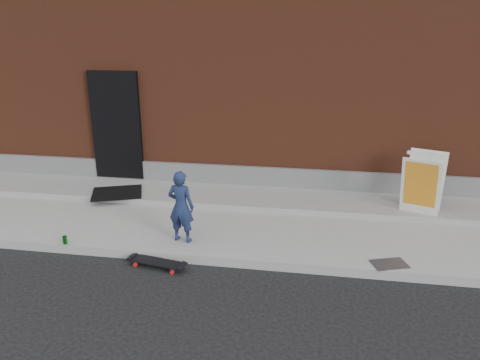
% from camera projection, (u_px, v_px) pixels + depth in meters
% --- Properties ---
extents(ground, '(80.00, 80.00, 0.00)m').
position_uv_depth(ground, '(208.00, 266.00, 7.04)').
color(ground, black).
rests_on(ground, ground).
extents(sidewalk, '(20.00, 3.00, 0.15)m').
position_uv_depth(sidewalk, '(226.00, 221.00, 8.41)').
color(sidewalk, gray).
rests_on(sidewalk, ground).
extents(apron, '(20.00, 1.20, 0.10)m').
position_uv_depth(apron, '(235.00, 196.00, 9.21)').
color(apron, gray).
rests_on(apron, sidewalk).
extents(building, '(20.00, 8.10, 5.00)m').
position_uv_depth(building, '(264.00, 58.00, 12.73)').
color(building, '#612C1A').
rests_on(building, ground).
extents(child, '(0.47, 0.34, 1.17)m').
position_uv_depth(child, '(181.00, 207.00, 7.31)').
color(child, '#1A274A').
rests_on(child, sidewalk).
extents(skateboard, '(0.92, 0.39, 0.10)m').
position_uv_depth(skateboard, '(157.00, 262.00, 6.97)').
color(skateboard, red).
rests_on(skateboard, ground).
extents(pizza_sign, '(0.87, 0.94, 1.07)m').
position_uv_depth(pizza_sign, '(423.00, 183.00, 8.20)').
color(pizza_sign, white).
rests_on(pizza_sign, apron).
extents(soda_can, '(0.09, 0.09, 0.13)m').
position_uv_depth(soda_can, '(65.00, 240.00, 7.37)').
color(soda_can, '#187A24').
rests_on(soda_can, sidewalk).
extents(doormat, '(1.15, 1.05, 0.03)m').
position_uv_depth(doormat, '(117.00, 193.00, 9.21)').
color(doormat, black).
rests_on(doormat, apron).
extents(utility_plate, '(0.57, 0.46, 0.01)m').
position_uv_depth(utility_plate, '(389.00, 264.00, 6.77)').
color(utility_plate, '#505054').
rests_on(utility_plate, sidewalk).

